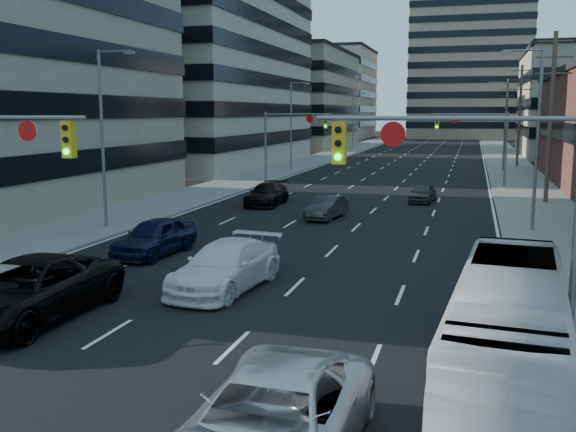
% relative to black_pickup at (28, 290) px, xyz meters
% --- Properties ---
extents(road_surface, '(18.00, 300.00, 0.02)m').
position_rel_black_pickup_xyz_m(road_surface, '(4.66, 123.54, -0.88)').
color(road_surface, black).
rests_on(road_surface, ground).
extents(sidewalk_left, '(5.00, 300.00, 0.15)m').
position_rel_black_pickup_xyz_m(sidewalk_left, '(-6.84, 123.54, -0.81)').
color(sidewalk_left, slate).
rests_on(sidewalk_left, ground).
extents(sidewalk_right, '(5.00, 300.00, 0.15)m').
position_rel_black_pickup_xyz_m(sidewalk_right, '(16.16, 123.54, -0.81)').
color(sidewalk_right, slate).
rests_on(sidewalk_right, ground).
extents(office_left_mid, '(26.00, 34.00, 28.00)m').
position_rel_black_pickup_xyz_m(office_left_mid, '(-22.34, 53.54, 13.11)').
color(office_left_mid, '#ADA089').
rests_on(office_left_mid, ground).
extents(office_left_far, '(20.00, 30.00, 16.00)m').
position_rel_black_pickup_xyz_m(office_left_far, '(-19.34, 93.54, 7.11)').
color(office_left_far, gray).
rests_on(office_left_far, ground).
extents(apartment_tower, '(26.00, 26.00, 58.00)m').
position_rel_black_pickup_xyz_m(apartment_tower, '(10.66, 143.54, 28.11)').
color(apartment_tower, gray).
rests_on(apartment_tower, ground).
extents(bg_block_left, '(24.00, 24.00, 20.00)m').
position_rel_black_pickup_xyz_m(bg_block_left, '(-23.34, 133.54, 9.11)').
color(bg_block_left, '#ADA089').
rests_on(bg_block_left, ground).
extents(signal_near_right, '(6.59, 0.33, 6.00)m').
position_rel_black_pickup_xyz_m(signal_near_right, '(12.12, 1.53, 3.44)').
color(signal_near_right, slate).
rests_on(signal_near_right, ground).
extents(signal_far_left, '(6.09, 0.33, 6.00)m').
position_rel_black_pickup_xyz_m(signal_far_left, '(-3.02, 38.53, 3.41)').
color(signal_far_left, slate).
rests_on(signal_far_left, ground).
extents(signal_far_right, '(6.09, 0.33, 6.00)m').
position_rel_black_pickup_xyz_m(signal_far_right, '(12.35, 38.53, 3.41)').
color(signal_far_right, slate).
rests_on(signal_far_right, ground).
extents(utility_pole_block, '(2.20, 0.28, 11.00)m').
position_rel_black_pickup_xyz_m(utility_pole_block, '(16.86, 29.54, 4.89)').
color(utility_pole_block, '#4C3D2D').
rests_on(utility_pole_block, ground).
extents(utility_pole_midblock, '(2.20, 0.28, 11.00)m').
position_rel_black_pickup_xyz_m(utility_pole_midblock, '(16.86, 59.54, 4.89)').
color(utility_pole_midblock, '#4C3D2D').
rests_on(utility_pole_midblock, ground).
extents(utility_pole_distant, '(2.20, 0.28, 11.00)m').
position_rel_black_pickup_xyz_m(utility_pole_distant, '(16.86, 89.54, 4.89)').
color(utility_pole_distant, '#4C3D2D').
rests_on(utility_pole_distant, ground).
extents(streetlight_left_near, '(2.03, 0.22, 9.00)m').
position_rel_black_pickup_xyz_m(streetlight_left_near, '(-5.67, 13.54, 4.17)').
color(streetlight_left_near, slate).
rests_on(streetlight_left_near, ground).
extents(streetlight_left_mid, '(2.03, 0.22, 9.00)m').
position_rel_black_pickup_xyz_m(streetlight_left_mid, '(-5.67, 48.54, 4.17)').
color(streetlight_left_mid, slate).
rests_on(streetlight_left_mid, ground).
extents(streetlight_left_far, '(2.03, 0.22, 9.00)m').
position_rel_black_pickup_xyz_m(streetlight_left_far, '(-5.67, 83.54, 4.17)').
color(streetlight_left_far, slate).
rests_on(streetlight_left_far, ground).
extents(streetlight_right_near, '(2.03, 0.22, 9.00)m').
position_rel_black_pickup_xyz_m(streetlight_right_near, '(15.00, 18.54, 4.17)').
color(streetlight_right_near, slate).
rests_on(streetlight_right_near, ground).
extents(streetlight_right_far, '(2.03, 0.22, 9.00)m').
position_rel_black_pickup_xyz_m(streetlight_right_far, '(15.00, 53.54, 4.17)').
color(streetlight_right_far, slate).
rests_on(streetlight_right_far, ground).
extents(black_pickup, '(3.03, 6.42, 1.77)m').
position_rel_black_pickup_xyz_m(black_pickup, '(0.00, 0.00, 0.00)').
color(black_pickup, black).
rests_on(black_pickup, ground).
extents(white_van, '(2.83, 5.72, 1.60)m').
position_rel_black_pickup_xyz_m(white_van, '(4.26, 4.65, -0.09)').
color(white_van, white).
rests_on(white_van, ground).
extents(silver_suv, '(2.79, 5.87, 1.62)m').
position_rel_black_pickup_xyz_m(silver_suv, '(9.11, -5.51, -0.08)').
color(silver_suv, silver).
rests_on(silver_suv, ground).
extents(transit_bus, '(2.97, 9.66, 2.65)m').
position_rel_black_pickup_xyz_m(transit_bus, '(13.06, -1.00, 0.44)').
color(transit_bus, silver).
rests_on(transit_bus, ground).
extents(sedan_blue, '(2.25, 4.75, 1.57)m').
position_rel_black_pickup_xyz_m(sedan_blue, '(-0.54, 8.74, -0.10)').
color(sedan_blue, black).
rests_on(sedan_blue, ground).
extents(sedan_grey_center, '(1.86, 4.02, 1.28)m').
position_rel_black_pickup_xyz_m(sedan_grey_center, '(4.35, 19.85, -0.25)').
color(sedan_grey_center, '#2F2F31').
rests_on(sedan_grey_center, ground).
extents(sedan_black_far, '(2.10, 4.94, 1.42)m').
position_rel_black_pickup_xyz_m(sedan_black_far, '(-0.54, 24.07, -0.18)').
color(sedan_black_far, black).
rests_on(sedan_black_far, ground).
extents(sedan_grey_right, '(1.77, 3.71, 1.23)m').
position_rel_black_pickup_xyz_m(sedan_grey_right, '(9.07, 28.18, -0.27)').
color(sedan_grey_right, '#37373A').
rests_on(sedan_grey_right, ground).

